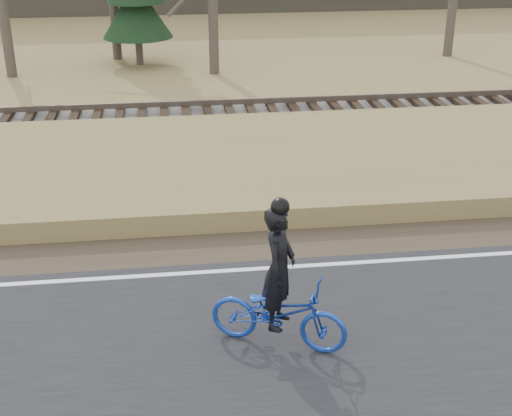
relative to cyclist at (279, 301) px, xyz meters
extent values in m
cube|color=olive|center=(5.66, 6.25, -0.58)|extent=(120.00, 5.00, 0.44)
cube|color=slate|center=(5.66, 10.05, -0.57)|extent=(120.00, 3.00, 0.45)
cube|color=black|center=(5.66, 10.05, -0.28)|extent=(120.00, 2.40, 0.14)
cube|color=brown|center=(5.66, 9.33, -0.13)|extent=(120.00, 0.07, 0.15)
cube|color=brown|center=(5.66, 10.77, -0.13)|extent=(120.00, 0.07, 0.15)
imported|color=#163698|center=(0.00, 0.00, -0.21)|extent=(2.13, 1.46, 1.06)
imported|color=black|center=(0.00, 0.00, 0.53)|extent=(0.67, 0.79, 1.83)
sphere|color=black|center=(0.00, 0.00, 1.47)|extent=(0.26, 0.26, 0.26)
cylinder|color=#4A3F36|center=(-2.39, 18.70, -0.11)|extent=(0.28, 0.28, 1.38)
cone|color=black|center=(-2.39, 18.70, 1.24)|extent=(2.60, 2.60, 2.01)
camera|label=1|loc=(-1.42, -8.58, 5.38)|focal=50.00mm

